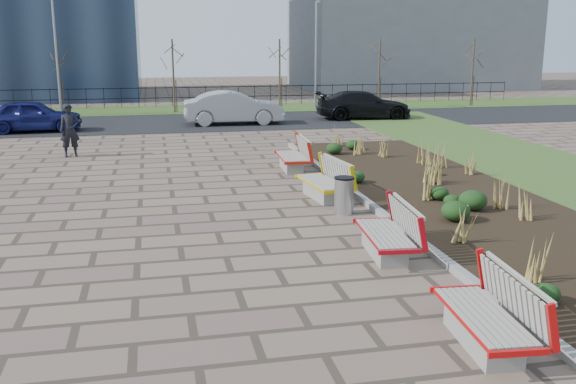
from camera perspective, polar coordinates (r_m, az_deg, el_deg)
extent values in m
plane|color=#6F5D4C|center=(10.89, -4.50, -8.64)|extent=(120.00, 120.00, 0.00)
cube|color=black|center=(17.26, 14.19, -0.45)|extent=(4.50, 18.00, 0.10)
cube|color=gray|center=(16.38, 6.85, -0.79)|extent=(0.16, 18.00, 0.15)
cube|color=#33511E|center=(38.24, -10.11, 7.22)|extent=(80.00, 5.00, 0.04)
cube|color=black|center=(32.29, -9.71, 6.08)|extent=(80.00, 7.00, 0.02)
cylinder|color=#B2B2B7|center=(15.32, 5.00, -0.35)|extent=(0.46, 0.46, 0.88)
imported|color=black|center=(23.92, -18.84, 5.21)|extent=(0.77, 0.59, 1.86)
imported|color=#131755|center=(30.84, -21.78, 6.32)|extent=(4.26, 1.87, 1.43)
imported|color=#93949A|center=(31.35, -4.86, 7.47)|extent=(4.83, 1.81, 1.58)
imported|color=black|center=(33.61, 6.74, 7.70)|extent=(5.02, 2.35, 1.42)
cube|color=slate|center=(56.19, 10.58, 14.25)|extent=(18.00, 12.00, 10.00)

